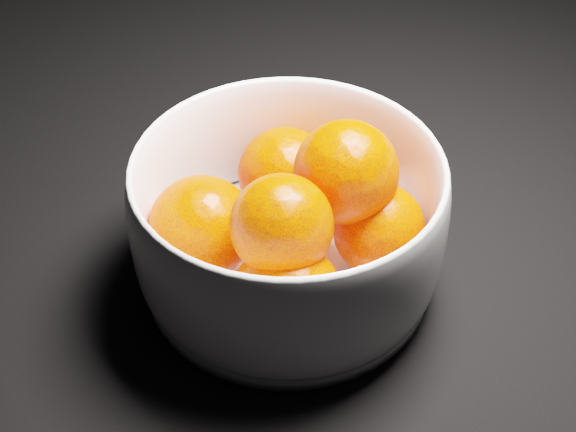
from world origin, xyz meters
TOP-DOWN VIEW (x-y plane):
  - bowl at (-0.25, 0.25)m, footprint 0.21×0.21m
  - orange_pile at (-0.25, 0.24)m, footprint 0.17×0.17m

SIDE VIEW (x-z plane):
  - bowl at x=-0.25m, z-range 0.00..0.10m
  - orange_pile at x=-0.25m, z-range 0.00..0.11m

